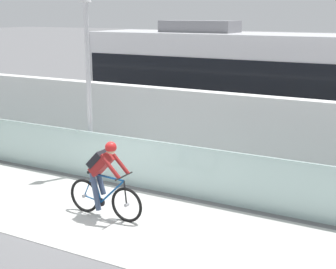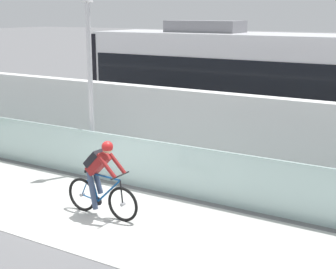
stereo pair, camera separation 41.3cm
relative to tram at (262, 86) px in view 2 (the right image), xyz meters
The scene contains 9 objects.
ground_plane 7.19m from the tram, 99.04° to the right, with size 200.00×200.00×0.00m, color slate.
bike_path_deck 7.19m from the tram, 99.04° to the right, with size 32.00×3.20×0.01m, color beige.
glass_parapet 5.28m from the tram, 102.30° to the right, with size 32.00×0.05×1.20m, color silver.
concrete_barrier_wall 3.48m from the tram, 108.81° to the right, with size 32.00×0.36×2.13m, color white.
tram_rail_near 2.30m from the tram, 146.64° to the right, with size 32.00×0.08×0.01m, color #595654.
tram_rail_far 2.30m from the tram, 146.64° to the left, with size 32.00×0.08×0.01m, color #595654.
tram is the anchor object (origin of this frame).
cyclist_on_bike 6.98m from the tram, 96.05° to the right, with size 1.77×0.58×1.61m.
lamp_post_antenna 5.61m from the tram, 120.14° to the right, with size 0.28×0.28×5.20m.
Camera 2 is at (6.56, -7.55, 4.07)m, focal length 53.97 mm.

